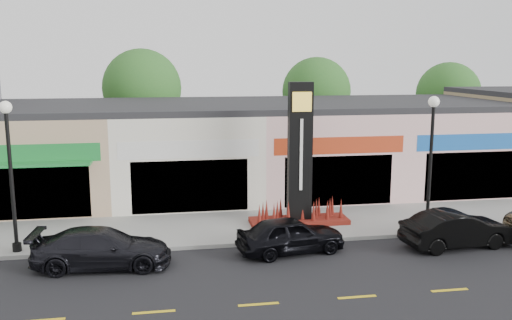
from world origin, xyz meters
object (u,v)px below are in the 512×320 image
Objects in this scene: lamp_west_near at (10,162)px; lamp_east_near at (431,150)px; car_black_sedan at (291,235)px; car_dark_sedan at (102,248)px; pylon_sign at (300,174)px; car_black_conv at (457,229)px.

lamp_west_near is 16.00m from lamp_east_near.
car_black_sedan is at bearing -167.14° from lamp_east_near.
lamp_east_near reaches higher than car_black_sedan.
car_dark_sedan is at bearing 83.17° from car_black_sedan.
lamp_west_near is 11.19m from pylon_sign.
car_dark_sedan is at bearing -172.31° from lamp_east_near.
lamp_east_near is 3.34m from car_black_conv.
pylon_sign is 6.54m from car_black_conv.
lamp_east_near is (16.00, 0.00, 0.00)m from lamp_west_near.
car_dark_sedan is (-7.79, -3.42, -1.60)m from pylon_sign.
car_black_conv reaches higher than car_dark_sedan.
lamp_west_near reaches higher than car_black_conv.
lamp_west_near is 1.17× the size of car_dark_sedan.
lamp_east_near is 13.21m from car_dark_sedan.
car_black_sedan is 0.94× the size of car_black_conv.
pylon_sign is 3.64m from car_black_sedan.
pylon_sign is 1.42× the size of car_black_conv.
pylon_sign is at bearing -62.22° from car_dark_sedan.
pylon_sign reaches higher than car_black_sedan.
lamp_west_near is at bearing 77.80° from car_black_conv.
pylon_sign reaches higher than car_dark_sedan.
pylon_sign is at bearing 161.25° from lamp_east_near.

